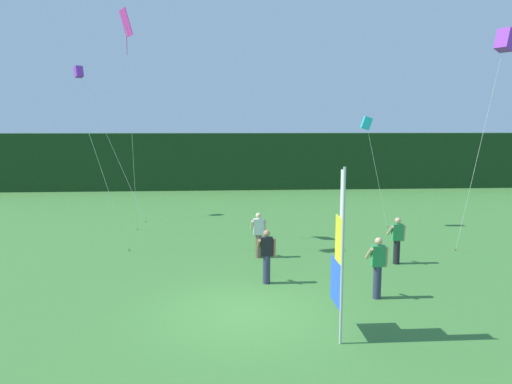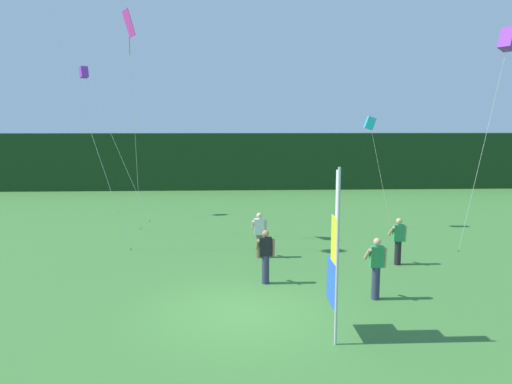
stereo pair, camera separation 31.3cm
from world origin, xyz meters
TOP-DOWN VIEW (x-y plane):
  - ground_plane at (0.00, 0.00)m, footprint 120.00×120.00m
  - distant_treeline at (0.00, 24.05)m, footprint 80.00×2.40m
  - banner_flag at (1.98, -1.60)m, footprint 0.06×1.03m
  - person_near_banner at (0.71, 4.98)m, footprint 0.55×0.48m
  - person_mid_field at (5.35, 3.90)m, footprint 0.55×0.48m
  - person_far_left at (0.75, 2.17)m, footprint 0.55×0.48m
  - person_far_right at (3.64, 0.73)m, footprint 0.55×0.48m
  - kite_cyan_box_0 at (5.98, 9.83)m, footprint 1.35×0.46m
  - kite_purple_box_1 at (-7.64, 13.28)m, footprint 3.64×2.03m
  - kite_magenta_diamond_3 at (-4.20, 7.82)m, footprint 0.61×2.54m
  - kite_purple_box_4 at (9.41, 5.13)m, footprint 1.63×0.74m

SIDE VIEW (x-z plane):
  - ground_plane at x=0.00m, z-range 0.00..0.00m
  - person_mid_field at x=5.35m, z-range 0.05..1.65m
  - person_near_banner at x=0.71m, z-range 0.05..1.68m
  - person_far_left at x=0.75m, z-range 0.05..1.68m
  - person_far_right at x=3.64m, z-range 0.06..1.76m
  - banner_flag at x=1.98m, z-range -0.08..3.76m
  - distant_treeline at x=0.00m, z-range 0.00..4.14m
  - kite_cyan_box_0 at x=5.98m, z-range 2.21..7.32m
  - kite_purple_box_1 at x=-7.64m, z-range 3.45..11.09m
  - kite_purple_box_4 at x=9.41m, z-range 3.59..11.66m
  - kite_magenta_diamond_3 at x=-4.20m, z-range 3.66..12.74m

